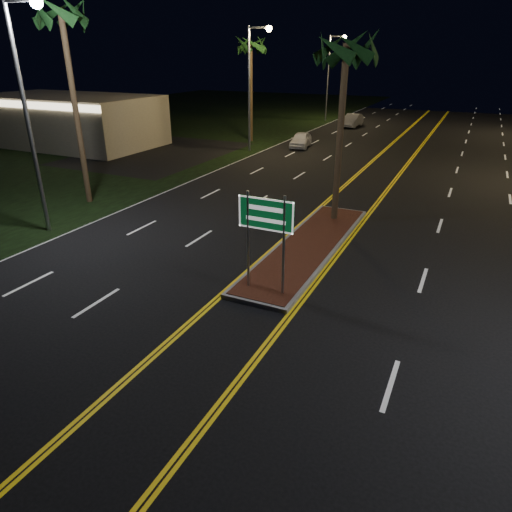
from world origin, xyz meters
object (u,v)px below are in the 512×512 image
Objects in this scene: highway_sign at (266,224)px; car_far at (353,119)px; streetlight_left_near at (30,95)px; car_near at (301,139)px; palm_median at (346,49)px; median_island at (309,246)px; streetlight_left_mid at (254,75)px; palm_left_far at (251,45)px; streetlight_left_far at (332,68)px; palm_left_near at (61,15)px; commercial_building at (69,120)px.

highway_sign reaches higher than car_far.
car_near is at bearing 83.08° from streetlight_left_near.
palm_median is at bearing -74.44° from car_near.
median_island is 3.20× the size of highway_sign.
streetlight_left_mid is 5.01m from palm_left_far.
median_island is 4.80m from highway_sign.
streetlight_left_mid reaches higher than car_far.
palm_median is (0.00, 7.70, 4.87)m from highway_sign.
car_far reaches higher than median_island.
streetlight_left_far is 36.18m from palm_left_near.
palm_left_near is 21.25m from car_near.
streetlight_left_near is 5.36m from palm_left_near.
car_near is (4.99, -0.87, -7.04)m from palm_left_far.
palm_left_near is at bearing -41.61° from commercial_building.
streetlight_left_mid reaches higher than highway_sign.
median_island is 15.20m from palm_left_near.
streetlight_left_mid is (0.00, 20.00, 0.00)m from streetlight_left_near.
streetlight_left_mid is at bearing 14.61° from commercial_building.
streetlight_left_near is at bearing -64.74° from palm_left_near.
palm_left_far reaches higher than car_near.
palm_median reaches higher than highway_sign.
commercial_building reaches higher than median_island.
commercial_building is (-26.00, 12.99, 1.92)m from median_island.
median_island is 25.76m from palm_left_far.
palm_left_far is (-2.19, -16.00, 2.09)m from streetlight_left_far.
streetlight_left_near is 1.00× the size of streetlight_left_far.
median_island is at bearing -4.57° from palm_left_near.
streetlight_left_near is 1.98× the size of car_far.
streetlight_left_far is (-10.61, 37.00, 5.57)m from median_island.
commercial_building is at bearing -148.75° from palm_left_far.
palm_left_near reaches higher than streetlight_left_far.
palm_left_near is (-12.50, -2.50, 1.40)m from palm_median.
commercial_building is at bearing 138.39° from palm_left_near.
median_island is 21.60m from car_near.
commercial_building is at bearing 146.52° from highway_sign.
palm_median is at bearing -72.42° from streetlight_left_far.
palm_left_near is 2.15× the size of car_far.
streetlight_left_far is 1.98× the size of car_far.
streetlight_left_near is at bearing -90.00° from streetlight_left_mid.
car_far is at bearing 76.66° from car_near.
palm_left_near is at bearing 115.26° from streetlight_left_near.
streetlight_left_mid is 16.39m from palm_left_near.
streetlight_left_far is 1.08× the size of palm_median.
car_near is (-7.81, 16.63, -6.57)m from palm_median.
highway_sign is 0.36× the size of streetlight_left_near.
car_near is at bearing 111.20° from median_island.
palm_median is 21.69m from palm_left_far.
palm_left_near is (-12.50, 5.20, 6.28)m from highway_sign.
commercial_building is 19.25m from palm_left_near.
streetlight_left_near is 23.82m from car_near.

